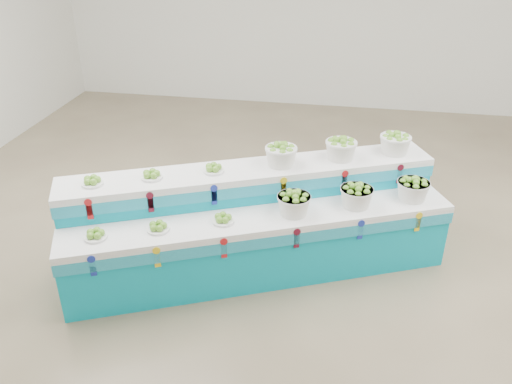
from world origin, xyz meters
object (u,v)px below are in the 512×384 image
at_px(display_stand, 256,223).
at_px(basket_upper_right, 395,143).
at_px(basket_lower_left, 294,203).
at_px(plate_upper_mid, 151,174).

height_order(display_stand, basket_upper_right, basket_upper_right).
distance_m(display_stand, basket_lower_left, 0.51).
bearing_deg(basket_lower_left, plate_upper_mid, -176.38).
bearing_deg(plate_upper_mid, basket_upper_right, 23.72).
height_order(display_stand, basket_lower_left, display_stand).
relative_size(display_stand, basket_lower_left, 11.81).
bearing_deg(display_stand, basket_lower_left, -36.88).
xyz_separation_m(basket_lower_left, plate_upper_mid, (-1.38, -0.09, 0.23)).
xyz_separation_m(basket_lower_left, basket_upper_right, (0.96, 0.94, 0.30)).
bearing_deg(display_stand, plate_upper_mid, 166.40).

